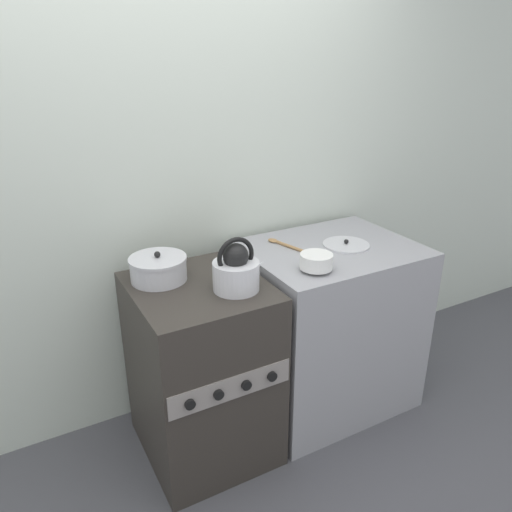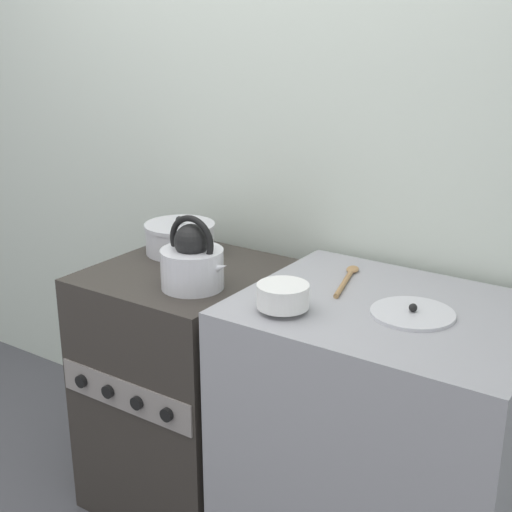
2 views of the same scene
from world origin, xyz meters
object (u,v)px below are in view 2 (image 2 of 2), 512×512
(cooking_pot, at_px, (180,238))
(loose_pot_lid, at_px, (413,313))
(enamel_bowl, at_px, (283,296))
(stove, at_px, (188,385))
(kettle, at_px, (193,261))

(cooking_pot, distance_m, loose_pot_lid, 0.96)
(enamel_bowl, bearing_deg, stove, 161.33)
(cooking_pot, bearing_deg, loose_pot_lid, -7.68)
(enamel_bowl, distance_m, loose_pot_lid, 0.37)
(enamel_bowl, bearing_deg, loose_pot_lid, 29.90)
(kettle, distance_m, cooking_pot, 0.36)
(enamel_bowl, relative_size, loose_pot_lid, 0.63)
(cooking_pot, bearing_deg, enamel_bowl, -25.99)
(loose_pot_lid, bearing_deg, cooking_pot, 172.32)
(kettle, xyz_separation_m, cooking_pot, (-0.26, 0.25, -0.03))
(cooking_pot, xyz_separation_m, loose_pot_lid, (0.95, -0.13, -0.02))
(stove, xyz_separation_m, cooking_pot, (-0.13, 0.14, 0.50))
(kettle, height_order, cooking_pot, kettle)
(kettle, relative_size, loose_pot_lid, 1.04)
(stove, bearing_deg, enamel_bowl, -18.67)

